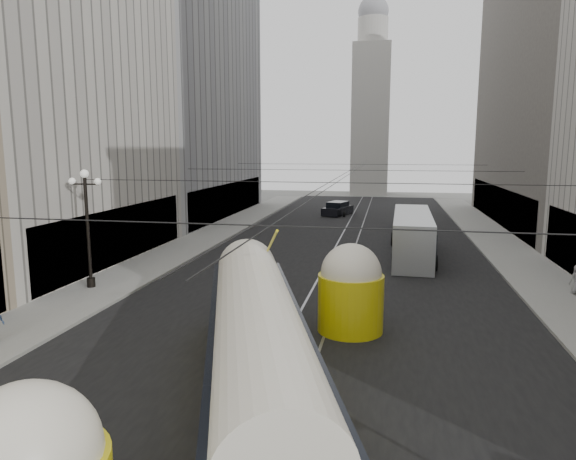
% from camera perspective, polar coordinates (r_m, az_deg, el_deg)
% --- Properties ---
extents(road, '(20.00, 85.00, 0.02)m').
position_cam_1_polar(road, '(39.93, 6.34, -1.98)').
color(road, black).
rests_on(road, ground).
extents(sidewalk_left, '(4.00, 72.00, 0.15)m').
position_cam_1_polar(sidewalk_left, '(45.81, -8.41, -0.49)').
color(sidewalk_left, gray).
rests_on(sidewalk_left, ground).
extents(sidewalk_right, '(4.00, 72.00, 0.15)m').
position_cam_1_polar(sidewalk_right, '(44.13, 22.46, -1.46)').
color(sidewalk_right, gray).
rests_on(sidewalk_right, ground).
extents(rail_left, '(0.12, 85.00, 0.04)m').
position_cam_1_polar(rail_left, '(40.00, 5.27, -1.94)').
color(rail_left, gray).
rests_on(rail_left, ground).
extents(rail_right, '(0.12, 85.00, 0.04)m').
position_cam_1_polar(rail_right, '(39.88, 7.42, -2.01)').
color(rail_right, gray).
rests_on(rail_right, ground).
extents(building_left_far, '(12.60, 28.60, 28.60)m').
position_cam_1_polar(building_left_far, '(59.64, -12.29, 15.33)').
color(building_left_far, '#999999').
rests_on(building_left_far, ground).
extents(building_right_far, '(12.60, 32.60, 32.60)m').
position_cam_1_polar(building_right_far, '(57.76, 29.20, 16.63)').
color(building_right_far, '#514C47').
rests_on(building_right_far, ground).
extents(distant_tower, '(6.00, 6.00, 31.36)m').
position_cam_1_polar(distant_tower, '(86.93, 9.22, 13.84)').
color(distant_tower, '#B2AFA8').
rests_on(distant_tower, ground).
extents(lamppost_left_mid, '(1.86, 0.44, 6.37)m').
position_cam_1_polar(lamppost_left_mid, '(29.44, -21.40, 0.87)').
color(lamppost_left_mid, black).
rests_on(lamppost_left_mid, sidewalk_left).
extents(catenary, '(25.00, 72.00, 0.23)m').
position_cam_1_polar(catenary, '(38.22, 6.55, 6.41)').
color(catenary, black).
rests_on(catenary, ground).
extents(streetcar, '(7.23, 16.63, 3.80)m').
position_cam_1_polar(streetcar, '(15.50, -3.44, -12.84)').
color(streetcar, gold).
rests_on(streetcar, ground).
extents(city_bus, '(2.83, 12.18, 3.08)m').
position_cam_1_polar(city_bus, '(37.18, 13.62, -0.36)').
color(city_bus, '#ADB0B2').
rests_on(city_bus, ground).
extents(sedan_white_far, '(2.03, 4.81, 1.51)m').
position_cam_1_polar(sedan_white_far, '(51.05, 12.81, 1.05)').
color(sedan_white_far, '#BEBEBE').
rests_on(sedan_white_far, ground).
extents(sedan_dark_far, '(3.37, 5.28, 1.55)m').
position_cam_1_polar(sedan_dark_far, '(59.30, 5.54, 2.35)').
color(sedan_dark_far, black).
rests_on(sedan_dark_far, ground).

